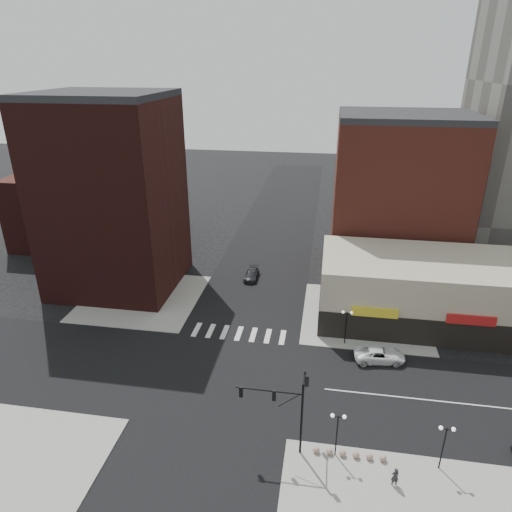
# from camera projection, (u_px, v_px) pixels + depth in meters

# --- Properties ---
(ground) EXTENTS (240.00, 240.00, 0.00)m
(ground) POSITION_uv_depth(u_px,v_px,m) (224.00, 378.00, 45.63)
(ground) COLOR black
(ground) RESTS_ON ground
(road_ew) EXTENTS (200.00, 14.00, 0.02)m
(road_ew) POSITION_uv_depth(u_px,v_px,m) (224.00, 378.00, 45.62)
(road_ew) COLOR black
(road_ew) RESTS_ON ground
(road_ns) EXTENTS (14.00, 200.00, 0.02)m
(road_ns) POSITION_uv_depth(u_px,v_px,m) (224.00, 378.00, 45.62)
(road_ns) COLOR black
(road_ns) RESTS_ON ground
(sidewalk_nw) EXTENTS (15.00, 15.00, 0.12)m
(sidewalk_nw) POSITION_uv_depth(u_px,v_px,m) (142.00, 298.00, 60.86)
(sidewalk_nw) COLOR gray
(sidewalk_nw) RESTS_ON ground
(sidewalk_ne) EXTENTS (15.00, 15.00, 0.12)m
(sidewalk_ne) POSITION_uv_depth(u_px,v_px,m) (364.00, 316.00, 56.59)
(sidewalk_ne) COLOR gray
(sidewalk_ne) RESTS_ON ground
(building_nw) EXTENTS (16.00, 15.00, 25.00)m
(building_nw) POSITION_uv_depth(u_px,v_px,m) (112.00, 198.00, 60.18)
(building_nw) COLOR #331210
(building_nw) RESTS_ON ground
(building_nw_low) EXTENTS (20.00, 18.00, 12.00)m
(building_nw_low) POSITION_uv_depth(u_px,v_px,m) (86.00, 206.00, 78.71)
(building_nw_low) COLOR #331210
(building_nw_low) RESTS_ON ground
(building_ne_midrise) EXTENTS (18.00, 15.00, 22.00)m
(building_ne_midrise) POSITION_uv_depth(u_px,v_px,m) (398.00, 199.00, 65.13)
(building_ne_midrise) COLOR maroon
(building_ne_midrise) RESTS_ON ground
(building_ne_row) EXTENTS (24.20, 12.20, 8.00)m
(building_ne_row) POSITION_uv_depth(u_px,v_px,m) (422.00, 295.00, 54.79)
(building_ne_row) COLOR #B4AC8F
(building_ne_row) RESTS_ON ground
(traffic_signal) EXTENTS (5.59, 3.09, 7.77)m
(traffic_signal) POSITION_uv_depth(u_px,v_px,m) (290.00, 401.00, 35.49)
(traffic_signal) COLOR black
(traffic_signal) RESTS_ON ground
(street_lamp_se_a) EXTENTS (1.22, 0.32, 4.16)m
(street_lamp_se_a) POSITION_uv_depth(u_px,v_px,m) (338.00, 424.00, 35.45)
(street_lamp_se_a) COLOR black
(street_lamp_se_a) RESTS_ON sidewalk_se
(street_lamp_se_b) EXTENTS (1.22, 0.32, 4.16)m
(street_lamp_se_b) POSITION_uv_depth(u_px,v_px,m) (445.00, 437.00, 34.27)
(street_lamp_se_b) COLOR black
(street_lamp_se_b) RESTS_ON sidewalk_se
(street_lamp_ne) EXTENTS (1.22, 0.32, 4.16)m
(street_lamp_ne) POSITION_uv_depth(u_px,v_px,m) (347.00, 319.00, 49.78)
(street_lamp_ne) COLOR black
(street_lamp_ne) RESTS_ON sidewalk_ne
(bollard_row) EXTENTS (5.80, 0.55, 0.55)m
(bollard_row) POSITION_uv_depth(u_px,v_px,m) (349.00, 454.00, 36.44)
(bollard_row) COLOR gray
(bollard_row) RESTS_ON sidewalk_se
(white_suv) EXTENTS (5.59, 3.15, 1.47)m
(white_suv) POSITION_uv_depth(u_px,v_px,m) (380.00, 355.00, 48.04)
(white_suv) COLOR white
(white_suv) RESTS_ON ground
(dark_sedan_north) EXTENTS (1.80, 4.42, 1.28)m
(dark_sedan_north) POSITION_uv_depth(u_px,v_px,m) (252.00, 275.00, 66.03)
(dark_sedan_north) COLOR black
(dark_sedan_north) RESTS_ON ground
(pedestrian) EXTENTS (0.66, 0.50, 1.62)m
(pedestrian) POSITION_uv_depth(u_px,v_px,m) (395.00, 477.00, 33.83)
(pedestrian) COLOR #272429
(pedestrian) RESTS_ON sidewalk_se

